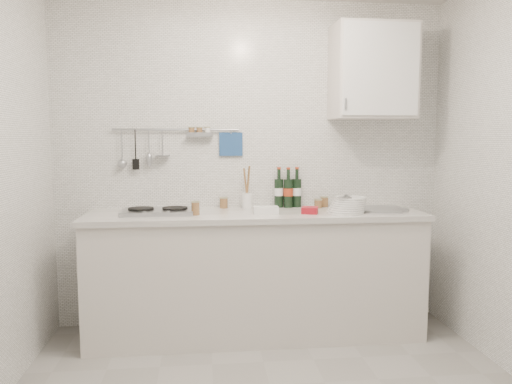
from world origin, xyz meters
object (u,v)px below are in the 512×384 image
plate_stack_hob (145,211)px  wall_cabinet (373,72)px  plate_stack_sink (348,205)px  wine_bottles (288,187)px  utensil_crock (247,198)px

plate_stack_hob → wall_cabinet: bearing=2.2°
plate_stack_sink → wine_bottles: (-0.38, 0.34, 0.10)m
wine_bottles → wall_cabinet: bearing=-10.4°
wall_cabinet → wine_bottles: bearing=169.6°
wall_cabinet → plate_stack_sink: bearing=-137.3°
wall_cabinet → plate_stack_sink: wall_cabinet is taller
plate_stack_sink → wine_bottles: size_ratio=0.95×
plate_stack_hob → plate_stack_sink: (1.46, -0.16, 0.04)m
wall_cabinet → wine_bottles: 1.08m
wall_cabinet → utensil_crock: wall_cabinet is taller
plate_stack_sink → wall_cabinet: bearing=42.7°
wine_bottles → utensil_crock: size_ratio=0.94×
plate_stack_hob → wine_bottles: wine_bottles is taller
wall_cabinet → utensil_crock: bearing=175.6°
wine_bottles → utensil_crock: bearing=-172.7°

